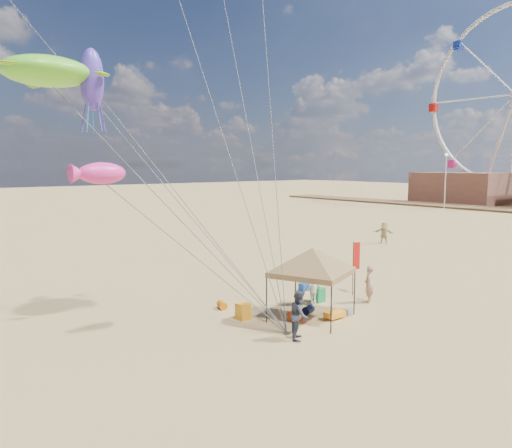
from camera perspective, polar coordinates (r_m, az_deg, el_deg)
The scene contains 20 objects.
ground at distance 19.62m, azimuth 5.67°, elevation -12.51°, with size 280.00×280.00×0.00m, color tan.
canopy_tent at distance 20.74m, azimuth 6.54°, elevation -3.08°, with size 5.31×5.31×3.52m.
feather_flag at distance 25.09m, azimuth 11.48°, elevation -3.99°, with size 0.41×0.12×2.72m.
cooler_red at distance 21.03m, azimuth 4.59°, elevation -10.61°, with size 0.54×0.38×0.38m, color #C5410F.
cooler_blue at distance 25.87m, azimuth 5.65°, elevation -7.28°, with size 0.54×0.38×0.38m, color #1443A4.
bag_navy at distance 22.00m, azimuth 6.08°, elevation -9.86°, with size 0.36×0.36×0.60m, color black.
bag_orange at distance 22.66m, azimuth -3.97°, elevation -9.34°, with size 0.36×0.36×0.60m, color orange.
chair_green at distance 23.86m, azimuth 7.24°, elevation -8.12°, with size 0.50×0.50×0.70m, color #198D45.
chair_yellow at distance 21.08m, azimuth -1.50°, elevation -10.10°, with size 0.50×0.50×0.70m, color #FFA31C.
crate_grey at distance 22.06m, azimuth 10.65°, elevation -10.01°, with size 0.34×0.30×0.28m, color gray.
beach_cart at distance 21.47m, azimuth 9.11°, elevation -10.28°, with size 0.90×0.50×0.24m, color #FF9E1C.
person_near_a at distance 23.99m, azimuth 12.95°, elevation -6.82°, with size 0.65×0.43×1.79m, color tan.
person_near_b at distance 18.74m, azimuth 5.07°, elevation -10.46°, with size 0.90×0.70×1.85m, color #3A3F4F.
person_near_c at distance 23.34m, azimuth 6.56°, elevation -7.32°, with size 1.03×0.59×1.59m, color beige.
person_far_c at distance 42.19m, azimuth 14.62°, elevation -0.98°, with size 1.66×0.53×1.79m, color #D5BF71.
building_north at distance 91.02m, azimuth 22.66°, elevation 3.89°, with size 10.00×14.00×5.20m, color #8C5947.
lamp_north at distance 78.51m, azimuth 21.15°, elevation 5.70°, with size 0.50×0.50×8.25m.
turtle_kite at distance 19.79m, azimuth -23.09°, elevation 15.96°, with size 3.21×2.56×1.07m, color #5FCF27.
fish_kite at distance 17.40m, azimuth -17.42°, elevation 5.64°, with size 1.66×0.83×0.74m, color #F53094.
squid_kite at distance 19.86m, azimuth -18.50°, elevation 15.60°, with size 0.87×0.87×2.27m, color #5036BA.
Camera 1 is at (-13.08, -13.10, 6.50)m, focal length 34.48 mm.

